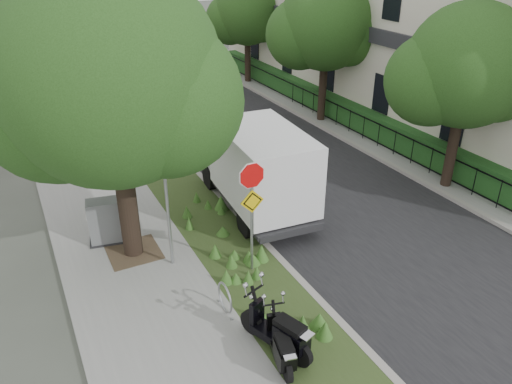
{
  "coord_description": "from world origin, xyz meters",
  "views": [
    {
      "loc": [
        -6.22,
        -9.13,
        8.0
      ],
      "look_at": [
        -0.32,
        2.48,
        1.3
      ],
      "focal_mm": 35.0,
      "sensor_mm": 36.0,
      "label": 1
    }
  ],
  "objects_px": {
    "scooter_near": "(282,351)",
    "utility_cabinet": "(105,222)",
    "sign_assembly": "(252,196)",
    "box_truck": "(256,164)",
    "scooter_far": "(283,336)"
  },
  "relations": [
    {
      "from": "scooter_near",
      "to": "utility_cabinet",
      "type": "xyz_separation_m",
      "value": [
        -2.19,
        6.39,
        0.24
      ]
    },
    {
      "from": "box_truck",
      "to": "scooter_near",
      "type": "bearing_deg",
      "value": -112.6
    },
    {
      "from": "sign_assembly",
      "to": "utility_cabinet",
      "type": "xyz_separation_m",
      "value": [
        -3.13,
        3.15,
        -1.58
      ]
    },
    {
      "from": "scooter_near",
      "to": "utility_cabinet",
      "type": "relative_size",
      "value": 1.25
    },
    {
      "from": "scooter_far",
      "to": "box_truck",
      "type": "distance_m",
      "value": 6.62
    },
    {
      "from": "sign_assembly",
      "to": "box_truck",
      "type": "relative_size",
      "value": 0.58
    },
    {
      "from": "sign_assembly",
      "to": "scooter_near",
      "type": "distance_m",
      "value": 3.84
    },
    {
      "from": "scooter_far",
      "to": "utility_cabinet",
      "type": "bearing_deg",
      "value": 111.18
    },
    {
      "from": "sign_assembly",
      "to": "scooter_far",
      "type": "bearing_deg",
      "value": -104.42
    },
    {
      "from": "utility_cabinet",
      "to": "box_truck",
      "type": "bearing_deg",
      "value": -0.62
    },
    {
      "from": "box_truck",
      "to": "utility_cabinet",
      "type": "distance_m",
      "value": 4.9
    },
    {
      "from": "scooter_far",
      "to": "utility_cabinet",
      "type": "relative_size",
      "value": 1.43
    },
    {
      "from": "utility_cabinet",
      "to": "sign_assembly",
      "type": "bearing_deg",
      "value": -45.16
    },
    {
      "from": "scooter_near",
      "to": "box_truck",
      "type": "distance_m",
      "value": 6.96
    },
    {
      "from": "sign_assembly",
      "to": "box_truck",
      "type": "bearing_deg",
      "value": 61.25
    }
  ]
}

